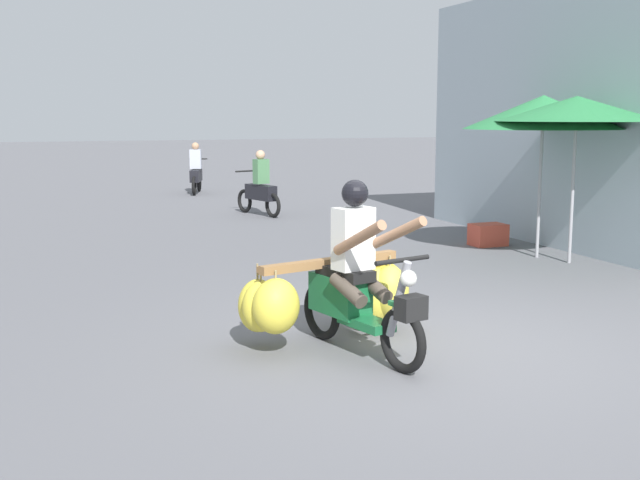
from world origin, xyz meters
name	(u,v)px	position (x,y,z in m)	size (l,w,h in m)	color
ground_plane	(433,348)	(0.00, 0.00, 0.00)	(120.00, 120.00, 0.00)	slate
motorbike_main_loaded	(342,291)	(-0.73, 0.46, 0.51)	(1.83, 1.95, 1.58)	black
motorbike_distant_ahead_left	(260,189)	(1.23, 9.86, 0.57)	(0.67, 1.57, 1.40)	black
motorbike_distant_ahead_right	(196,173)	(0.92, 14.94, 0.57)	(0.70, 1.56, 1.40)	black
shopfront_building	(621,116)	(6.41, 4.93, 2.12)	(3.81, 6.86, 4.24)	#9EADB7
market_umbrella_near_shop	(577,109)	(3.93, 3.03, 2.23)	(2.32, 2.32, 2.41)	#99999E
market_umbrella_further_along	(543,112)	(3.76, 3.58, 2.18)	(2.35, 2.35, 2.43)	#99999E
produce_crate	(488,235)	(3.66, 4.77, 0.18)	(0.56, 0.40, 0.36)	#CC4C38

